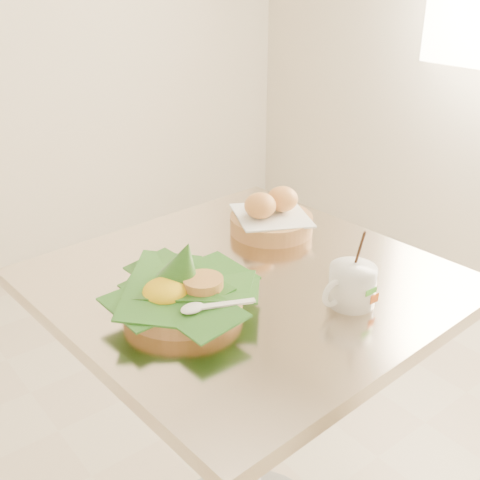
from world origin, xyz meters
TOP-DOWN VIEW (x-y plane):
  - cafe_table at (0.20, 0.02)m, footprint 0.74×0.74m
  - rice_basket at (0.04, 0.01)m, footprint 0.26×0.26m
  - bread_basket at (0.38, 0.15)m, footprint 0.21×0.21m
  - coffee_mug at (0.28, -0.17)m, footprint 0.11×0.08m

SIDE VIEW (x-z plane):
  - cafe_table at x=0.20m, z-range 0.15..0.90m
  - bread_basket at x=0.38m, z-range 0.74..0.83m
  - rice_basket at x=0.04m, z-range 0.72..0.85m
  - coffee_mug at x=0.28m, z-range 0.72..0.86m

